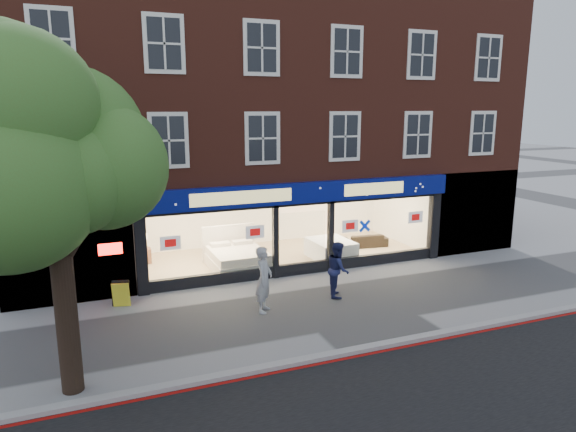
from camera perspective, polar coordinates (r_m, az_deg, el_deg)
ground at (r=15.73m, az=6.19°, el=-9.66°), size 120.00×120.00×0.00m
kerb_line at (r=13.31m, az=12.60°, el=-14.05°), size 60.00×0.10×0.01m
kerb_stone at (r=13.44m, az=12.12°, el=-13.52°), size 60.00×0.25×0.12m
showroom_floor at (r=20.25m, az=-0.76°, el=-4.46°), size 11.00×4.50×0.10m
building at (r=21.01m, az=-2.55°, el=14.40°), size 19.00×8.26×10.30m
street_tree at (r=10.74m, az=-25.21°, el=6.34°), size 4.00×3.20×6.60m
display_bed at (r=18.67m, az=-5.73°, el=-4.59°), size 2.02×2.41×1.35m
bedside_table at (r=19.88m, az=-15.63°, el=-4.26°), size 0.46×0.46×0.55m
mattress_stack at (r=19.76m, az=4.76°, el=-3.70°), size 1.51×1.87×0.71m
sofa at (r=21.62m, az=8.55°, el=-2.66°), size 1.90×0.94×0.53m
a_board at (r=16.09m, az=-18.08°, el=-8.24°), size 0.57×0.43×0.77m
pedestrian_grey at (r=14.79m, az=-2.69°, el=-7.04°), size 0.78×0.84×1.93m
pedestrian_blue at (r=16.07m, az=5.57°, el=-5.89°), size 0.91×1.02×1.73m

